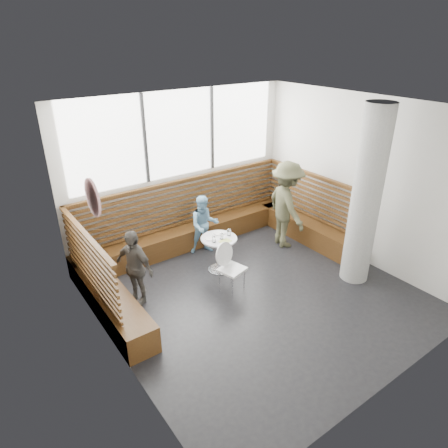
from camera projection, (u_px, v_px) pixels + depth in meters
room at (261, 212)px, 6.30m from camera, size 5.00×5.00×3.20m
booth at (202, 237)px, 8.11m from camera, size 5.00×2.50×1.44m
concrete_column at (366, 198)px, 6.83m from camera, size 0.50×0.50×3.20m
wall_art at (93, 197)px, 4.99m from camera, size 0.03×0.50×0.50m
cafe_table at (219, 247)px, 7.52m from camera, size 0.68×0.68×0.70m
cafe_chair at (230, 263)px, 6.95m from camera, size 0.43×0.42×0.90m
adult_man at (286, 205)px, 8.28m from camera, size 0.97×1.33×1.85m
child_back at (204, 225)px, 8.12m from camera, size 0.73×0.66×1.24m
child_left at (134, 267)px, 6.57m from camera, size 0.58×0.85×1.34m
plate_near at (210, 239)px, 7.40m from camera, size 0.18×0.18×0.01m
plate_far at (219, 233)px, 7.61m from camera, size 0.22×0.22×0.02m
glass_left at (214, 239)px, 7.27m from camera, size 0.07×0.07×0.11m
glass_mid at (222, 236)px, 7.38m from camera, size 0.07×0.07×0.10m
glass_right at (229, 232)px, 7.51m from camera, size 0.07×0.07×0.12m
menu_card at (225, 241)px, 7.32m from camera, size 0.22×0.16×0.00m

